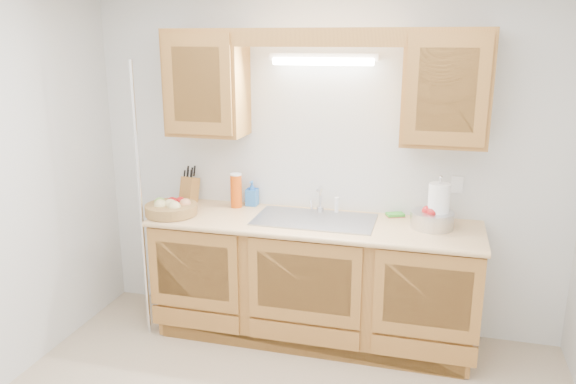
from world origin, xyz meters
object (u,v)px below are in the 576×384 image
(paper_towel, at_px, (439,206))
(knife_block, at_px, (189,189))
(fruit_basket, at_px, (171,208))
(apple_bowl, at_px, (432,218))

(paper_towel, bearing_deg, knife_block, 176.30)
(fruit_basket, bearing_deg, apple_bowl, 5.95)
(knife_block, bearing_deg, fruit_basket, -81.33)
(apple_bowl, bearing_deg, fruit_basket, -174.05)
(fruit_basket, distance_m, apple_bowl, 1.84)
(knife_block, distance_m, apple_bowl, 1.83)
(fruit_basket, relative_size, knife_block, 1.37)
(knife_block, bearing_deg, apple_bowl, 4.73)
(fruit_basket, height_order, paper_towel, paper_towel)
(apple_bowl, bearing_deg, knife_block, 176.03)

